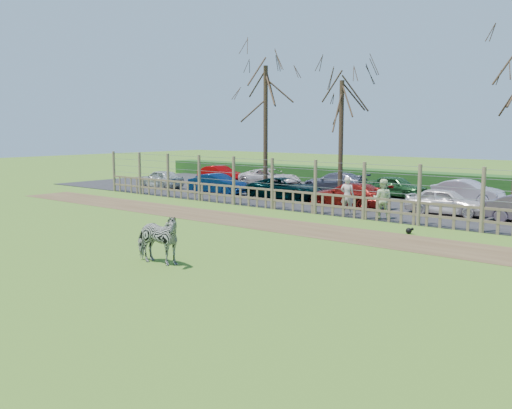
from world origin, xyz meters
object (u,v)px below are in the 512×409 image
Objects in this scene: car_4 at (446,201)px; car_7 at (220,174)px; visitor_b at (382,199)px; car_8 at (270,178)px; visitor_a at (347,196)px; car_9 at (335,182)px; car_11 at (467,191)px; car_3 at (349,195)px; tree_mid at (341,111)px; crow at (409,231)px; tree_left at (266,99)px; zebra at (157,239)px; car_2 at (285,189)px; car_1 at (218,184)px; car_10 at (396,187)px; car_0 at (161,179)px.

car_4 is 0.97× the size of car_7.
visitor_b is 14.25m from car_8.
visitor_a reaches higher than car_9.
car_11 is (1.00, 7.65, -0.26)m from visitor_b.
car_3 is 1.14× the size of car_7.
tree_mid is at bearing -98.98° from car_7.
tree_mid is 7.90m from car_11.
tree_left is at bearing 151.87° from crow.
zebra is 22.02m from car_8.
car_7 and car_11 have the same top height.
visitor_a is 0.40× the size of car_8.
car_2 and car_11 have the same top height.
car_3 is (8.83, 0.10, 0.00)m from car_1.
tree_left reaches higher than visitor_a.
car_2 is 1.23× the size of car_4.
car_1 is at bearing -134.32° from car_7.
car_3 and car_7 have the same top height.
car_7 is at bearing 31.21° from zebra.
car_10 is 0.97× the size of car_11.
zebra is 5.77× the size of crow.
tree_left is 9.95m from visitor_a.
car_1 is (-10.04, 2.16, -0.26)m from visitor_a.
tree_mid is 8.54m from car_8.
tree_mid is at bearing 116.51° from car_11.
car_1 and car_3 have the same top height.
car_10 is at bearing -83.83° from visitor_b.
car_3 is (-5.36, 4.75, 0.52)m from crow.
visitor_b is 0.49× the size of car_10.
car_4 is 10.06m from car_9.
car_10 is at bearing -91.48° from car_8.
car_1 is 8.83m from car_3.
car_7 is (-13.63, 5.22, 0.00)m from car_3.
zebra is at bearing 75.69° from visitor_a.
car_1 reaches higher than crow.
car_0 is 0.97× the size of car_1.
car_0 is 14.08m from car_3.
car_1 is at bearing 93.18° from car_0.
visitor_a is 0.42× the size of car_9.
crow is 7.18m from car_3.
car_7 is at bearing -109.54° from car_3.
car_9 is at bearing 9.41° from zebra.
zebra is 19.29m from car_10.
car_3 and car_10 have the same top height.
tree_mid is 3.86× the size of zebra.
visitor_a is 10.28m from car_1.
car_10 is (14.06, 5.22, 0.00)m from car_0.
car_3 is 1.00× the size of car_9.
car_8 is at bearing 95.40° from car_10.
tree_left reaches higher than zebra.
car_10 is at bearing 51.13° from tree_mid.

